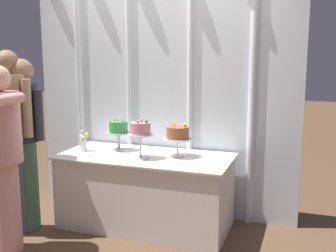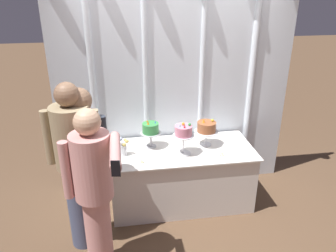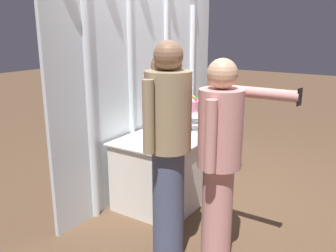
{
  "view_description": "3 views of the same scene",
  "coord_description": "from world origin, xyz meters",
  "px_view_note": "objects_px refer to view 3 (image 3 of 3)",
  "views": [
    {
      "loc": [
        1.51,
        -3.52,
        1.71
      ],
      "look_at": [
        0.22,
        0.14,
        1.02
      ],
      "focal_mm": 44.22,
      "sensor_mm": 36.0,
      "label": 1
    },
    {
      "loc": [
        -0.68,
        -3.29,
        2.54
      ],
      "look_at": [
        -0.14,
        0.2,
        0.98
      ],
      "focal_mm": 35.88,
      "sensor_mm": 36.0,
      "label": 2
    },
    {
      "loc": [
        -3.32,
        -1.85,
        1.82
      ],
      "look_at": [
        -0.11,
        0.21,
        0.78
      ],
      "focal_mm": 38.67,
      "sensor_mm": 36.0,
      "label": 3
    }
  ],
  "objects_px": {
    "cake_display_center": "(192,108)",
    "guest_girl_blue_dress": "(220,155)",
    "cake_table": "(182,161)",
    "tealight_near_left": "(217,124)",
    "flower_vase": "(151,137)",
    "guest_man_dark_suit": "(168,146)",
    "tealight_far_left": "(178,144)",
    "cake_display_rightmost": "(191,105)",
    "cake_display_leftmost": "(156,115)",
    "guest_man_pink_jacket": "(167,142)"
  },
  "relations": [
    {
      "from": "flower_vase",
      "to": "tealight_far_left",
      "type": "xyz_separation_m",
      "value": [
        0.18,
        -0.2,
        -0.09
      ]
    },
    {
      "from": "cake_table",
      "to": "tealight_far_left",
      "type": "height_order",
      "value": "tealight_far_left"
    },
    {
      "from": "cake_display_leftmost",
      "to": "tealight_near_left",
      "type": "bearing_deg",
      "value": -23.78
    },
    {
      "from": "guest_man_dark_suit",
      "to": "cake_display_rightmost",
      "type": "bearing_deg",
      "value": 22.82
    },
    {
      "from": "cake_display_rightmost",
      "to": "guest_man_pink_jacket",
      "type": "bearing_deg",
      "value": -158.5
    },
    {
      "from": "cake_table",
      "to": "tealight_near_left",
      "type": "distance_m",
      "value": 0.6
    },
    {
      "from": "flower_vase",
      "to": "tealight_near_left",
      "type": "bearing_deg",
      "value": -9.49
    },
    {
      "from": "cake_display_rightmost",
      "to": "tealight_far_left",
      "type": "distance_m",
      "value": 0.87
    },
    {
      "from": "guest_man_dark_suit",
      "to": "cake_display_leftmost",
      "type": "bearing_deg",
      "value": 39.85
    },
    {
      "from": "cake_table",
      "to": "flower_vase",
      "type": "distance_m",
      "value": 0.8
    },
    {
      "from": "guest_man_dark_suit",
      "to": "guest_girl_blue_dress",
      "type": "relative_size",
      "value": 1.08
    },
    {
      "from": "tealight_near_left",
      "to": "guest_girl_blue_dress",
      "type": "height_order",
      "value": "guest_girl_blue_dress"
    },
    {
      "from": "cake_display_rightmost",
      "to": "cake_display_center",
      "type": "bearing_deg",
      "value": -150.18
    },
    {
      "from": "cake_display_center",
      "to": "flower_vase",
      "type": "distance_m",
      "value": 0.69
    },
    {
      "from": "cake_table",
      "to": "guest_man_pink_jacket",
      "type": "xyz_separation_m",
      "value": [
        -1.03,
        -0.46,
        0.58
      ]
    },
    {
      "from": "guest_girl_blue_dress",
      "to": "tealight_near_left",
      "type": "bearing_deg",
      "value": 26.07
    },
    {
      "from": "flower_vase",
      "to": "guest_man_pink_jacket",
      "type": "bearing_deg",
      "value": -131.57
    },
    {
      "from": "cake_display_leftmost",
      "to": "tealight_far_left",
      "type": "bearing_deg",
      "value": -111.21
    },
    {
      "from": "cake_display_leftmost",
      "to": "guest_man_pink_jacket",
      "type": "distance_m",
      "value": 0.9
    },
    {
      "from": "cake_display_leftmost",
      "to": "flower_vase",
      "type": "xyz_separation_m",
      "value": [
        -0.32,
        -0.16,
        -0.12
      ]
    },
    {
      "from": "cake_table",
      "to": "tealight_near_left",
      "type": "height_order",
      "value": "tealight_near_left"
    },
    {
      "from": "cake_display_center",
      "to": "guest_girl_blue_dress",
      "type": "height_order",
      "value": "guest_girl_blue_dress"
    },
    {
      "from": "cake_display_rightmost",
      "to": "guest_man_pink_jacket",
      "type": "height_order",
      "value": "guest_man_pink_jacket"
    },
    {
      "from": "cake_display_rightmost",
      "to": "guest_man_dark_suit",
      "type": "height_order",
      "value": "guest_man_dark_suit"
    },
    {
      "from": "cake_table",
      "to": "tealight_near_left",
      "type": "relative_size",
      "value": 33.85
    },
    {
      "from": "cake_display_center",
      "to": "tealight_near_left",
      "type": "bearing_deg",
      "value": -14.89
    },
    {
      "from": "cake_table",
      "to": "guest_girl_blue_dress",
      "type": "height_order",
      "value": "guest_girl_blue_dress"
    },
    {
      "from": "cake_display_leftmost",
      "to": "guest_girl_blue_dress",
      "type": "bearing_deg",
      "value": -120.88
    },
    {
      "from": "flower_vase",
      "to": "guest_man_dark_suit",
      "type": "relative_size",
      "value": 0.12
    },
    {
      "from": "tealight_near_left",
      "to": "guest_girl_blue_dress",
      "type": "bearing_deg",
      "value": -153.93
    },
    {
      "from": "cake_display_center",
      "to": "cake_table",
      "type": "bearing_deg",
      "value": 92.75
    },
    {
      "from": "tealight_far_left",
      "to": "cake_table",
      "type": "bearing_deg",
      "value": 26.49
    },
    {
      "from": "cake_display_leftmost",
      "to": "cake_display_center",
      "type": "relative_size",
      "value": 0.9
    },
    {
      "from": "tealight_far_left",
      "to": "guest_girl_blue_dress",
      "type": "distance_m",
      "value": 0.81
    },
    {
      "from": "cake_display_center",
      "to": "tealight_far_left",
      "type": "bearing_deg",
      "value": -165.1
    },
    {
      "from": "cake_display_rightmost",
      "to": "guest_man_dark_suit",
      "type": "distance_m",
      "value": 1.56
    },
    {
      "from": "cake_display_rightmost",
      "to": "guest_man_dark_suit",
      "type": "relative_size",
      "value": 0.2
    },
    {
      "from": "tealight_far_left",
      "to": "cake_display_rightmost",
      "type": "bearing_deg",
      "value": 21.06
    },
    {
      "from": "flower_vase",
      "to": "guest_man_dark_suit",
      "type": "height_order",
      "value": "guest_man_dark_suit"
    },
    {
      "from": "tealight_far_left",
      "to": "guest_man_dark_suit",
      "type": "bearing_deg",
      "value": -155.1
    },
    {
      "from": "tealight_near_left",
      "to": "guest_girl_blue_dress",
      "type": "relative_size",
      "value": 0.03
    },
    {
      "from": "cake_display_center",
      "to": "tealight_near_left",
      "type": "height_order",
      "value": "cake_display_center"
    },
    {
      "from": "cake_display_leftmost",
      "to": "tealight_near_left",
      "type": "xyz_separation_m",
      "value": [
        0.76,
        -0.34,
        -0.21
      ]
    },
    {
      "from": "cake_table",
      "to": "flower_vase",
      "type": "height_order",
      "value": "flower_vase"
    },
    {
      "from": "tealight_far_left",
      "to": "guest_girl_blue_dress",
      "type": "xyz_separation_m",
      "value": [
        -0.46,
        -0.65,
        0.16
      ]
    },
    {
      "from": "cake_table",
      "to": "tealight_far_left",
      "type": "xyz_separation_m",
      "value": [
        -0.48,
        -0.24,
        0.37
      ]
    },
    {
      "from": "flower_vase",
      "to": "tealight_far_left",
      "type": "bearing_deg",
      "value": -47.64
    },
    {
      "from": "cake_table",
      "to": "tealight_near_left",
      "type": "bearing_deg",
      "value": -27.56
    },
    {
      "from": "guest_man_pink_jacket",
      "to": "guest_girl_blue_dress",
      "type": "height_order",
      "value": "guest_man_pink_jacket"
    },
    {
      "from": "flower_vase",
      "to": "guest_girl_blue_dress",
      "type": "bearing_deg",
      "value": -108.4
    }
  ]
}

